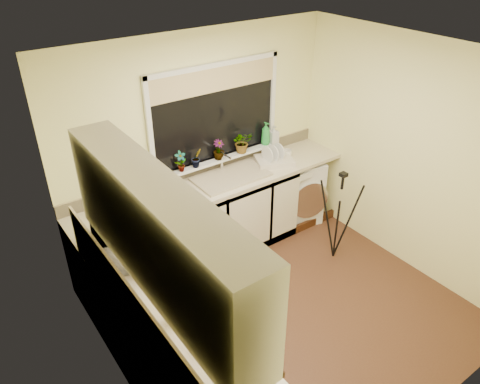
# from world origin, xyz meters

# --- Properties ---
(floor) EXTENTS (3.20, 3.20, 0.00)m
(floor) POSITION_xyz_m (0.00, 0.00, 0.00)
(floor) COLOR #533121
(floor) RESTS_ON ground
(ceiling) EXTENTS (3.20, 3.20, 0.00)m
(ceiling) POSITION_xyz_m (0.00, 0.00, 2.45)
(ceiling) COLOR white
(ceiling) RESTS_ON ground
(wall_back) EXTENTS (3.20, 0.00, 3.20)m
(wall_back) POSITION_xyz_m (0.00, 1.50, 1.23)
(wall_back) COLOR #FDF9A9
(wall_back) RESTS_ON ground
(wall_front) EXTENTS (3.20, 0.00, 3.20)m
(wall_front) POSITION_xyz_m (0.00, -1.50, 1.23)
(wall_front) COLOR #FDF9A9
(wall_front) RESTS_ON ground
(wall_left) EXTENTS (0.00, 3.00, 3.00)m
(wall_left) POSITION_xyz_m (-1.60, 0.00, 1.23)
(wall_left) COLOR #FDF9A9
(wall_left) RESTS_ON ground
(wall_right) EXTENTS (0.00, 3.00, 3.00)m
(wall_right) POSITION_xyz_m (1.60, 0.00, 1.23)
(wall_right) COLOR #FDF9A9
(wall_right) RESTS_ON ground
(base_cabinet_back) EXTENTS (2.55, 0.60, 0.86)m
(base_cabinet_back) POSITION_xyz_m (-0.33, 1.20, 0.43)
(base_cabinet_back) COLOR silver
(base_cabinet_back) RESTS_ON floor
(base_cabinet_left) EXTENTS (0.54, 2.40, 0.86)m
(base_cabinet_left) POSITION_xyz_m (-1.30, -0.30, 0.43)
(base_cabinet_left) COLOR silver
(base_cabinet_left) RESTS_ON floor
(worktop_back) EXTENTS (3.20, 0.60, 0.04)m
(worktop_back) POSITION_xyz_m (0.00, 1.20, 0.88)
(worktop_back) COLOR beige
(worktop_back) RESTS_ON base_cabinet_back
(worktop_left) EXTENTS (0.60, 2.40, 0.04)m
(worktop_left) POSITION_xyz_m (-1.30, -0.30, 0.88)
(worktop_left) COLOR beige
(worktop_left) RESTS_ON base_cabinet_left
(upper_cabinet) EXTENTS (0.28, 1.90, 0.70)m
(upper_cabinet) POSITION_xyz_m (-1.44, -0.45, 1.80)
(upper_cabinet) COLOR silver
(upper_cabinet) RESTS_ON wall_left
(splashback_left) EXTENTS (0.02, 2.40, 0.45)m
(splashback_left) POSITION_xyz_m (-1.59, -0.30, 1.12)
(splashback_left) COLOR beige
(splashback_left) RESTS_ON wall_left
(splashback_back) EXTENTS (3.20, 0.02, 0.14)m
(splashback_back) POSITION_xyz_m (0.00, 1.49, 0.97)
(splashback_back) COLOR beige
(splashback_back) RESTS_ON wall_back
(window_glass) EXTENTS (1.50, 0.02, 1.00)m
(window_glass) POSITION_xyz_m (0.20, 1.49, 1.55)
(window_glass) COLOR black
(window_glass) RESTS_ON wall_back
(window_blind) EXTENTS (1.50, 0.02, 0.25)m
(window_blind) POSITION_xyz_m (0.20, 1.46, 1.92)
(window_blind) COLOR tan
(window_blind) RESTS_ON wall_back
(windowsill) EXTENTS (1.60, 0.14, 0.03)m
(windowsill) POSITION_xyz_m (0.20, 1.43, 1.04)
(windowsill) COLOR white
(windowsill) RESTS_ON wall_back
(sink) EXTENTS (0.82, 0.46, 0.03)m
(sink) POSITION_xyz_m (0.20, 1.20, 0.91)
(sink) COLOR tan
(sink) RESTS_ON worktop_back
(faucet) EXTENTS (0.03, 0.03, 0.24)m
(faucet) POSITION_xyz_m (0.20, 1.38, 1.02)
(faucet) COLOR silver
(faucet) RESTS_ON worktop_back
(washing_machine) EXTENTS (0.71, 0.70, 0.83)m
(washing_machine) POSITION_xyz_m (1.17, 1.22, 0.41)
(washing_machine) COLOR white
(washing_machine) RESTS_ON floor
(laptop) EXTENTS (0.42, 0.40, 0.25)m
(laptop) POSITION_xyz_m (-0.66, 1.17, 0.97)
(laptop) COLOR #9E9EA5
(laptop) RESTS_ON worktop_back
(kettle) EXTENTS (0.14, 0.14, 0.19)m
(kettle) POSITION_xyz_m (-1.19, 0.25, 1.00)
(kettle) COLOR white
(kettle) RESTS_ON worktop_left
(dish_rack) EXTENTS (0.51, 0.45, 0.06)m
(dish_rack) POSITION_xyz_m (0.81, 1.20, 0.93)
(dish_rack) COLOR beige
(dish_rack) RESTS_ON worktop_back
(tripod) EXTENTS (0.68, 0.68, 1.08)m
(tripod) POSITION_xyz_m (1.02, 0.33, 0.54)
(tripod) COLOR black
(tripod) RESTS_ON floor
(glass_jug) EXTENTS (0.12, 0.12, 0.18)m
(glass_jug) POSITION_xyz_m (-1.25, -0.92, 0.99)
(glass_jug) COLOR white
(glass_jug) RESTS_ON worktop_left
(steel_jar) EXTENTS (0.08, 0.08, 0.12)m
(steel_jar) POSITION_xyz_m (-1.31, -0.27, 0.96)
(steel_jar) COLOR silver
(steel_jar) RESTS_ON worktop_left
(microwave) EXTENTS (0.53, 0.66, 0.32)m
(microwave) POSITION_xyz_m (-1.33, 0.63, 1.06)
(microwave) COLOR white
(microwave) RESTS_ON worktop_left
(plant_a) EXTENTS (0.13, 0.09, 0.23)m
(plant_a) POSITION_xyz_m (-0.30, 1.40, 1.16)
(plant_a) COLOR #999999
(plant_a) RESTS_ON windowsill
(plant_b) EXTENTS (0.12, 0.10, 0.21)m
(plant_b) POSITION_xyz_m (-0.11, 1.39, 1.16)
(plant_b) COLOR #999999
(plant_b) RESTS_ON windowsill
(plant_c) EXTENTS (0.13, 0.13, 0.22)m
(plant_c) POSITION_xyz_m (0.18, 1.41, 1.16)
(plant_c) COLOR #999999
(plant_c) RESTS_ON windowsill
(plant_d) EXTENTS (0.27, 0.25, 0.25)m
(plant_d) POSITION_xyz_m (0.49, 1.40, 1.18)
(plant_d) COLOR #999999
(plant_d) RESTS_ON windowsill
(soap_bottle_green) EXTENTS (0.12, 0.12, 0.27)m
(soap_bottle_green) POSITION_xyz_m (0.84, 1.41, 1.19)
(soap_bottle_green) COLOR green
(soap_bottle_green) RESTS_ON windowsill
(soap_bottle_clear) EXTENTS (0.11, 0.11, 0.21)m
(soap_bottle_clear) POSITION_xyz_m (0.95, 1.39, 1.16)
(soap_bottle_clear) COLOR #999999
(soap_bottle_clear) RESTS_ON windowsill
(cup_back) EXTENTS (0.13, 0.13, 0.09)m
(cup_back) POSITION_xyz_m (1.02, 1.22, 0.95)
(cup_back) COLOR white
(cup_back) RESTS_ON worktop_back
(cup_left) EXTENTS (0.12, 0.12, 0.09)m
(cup_left) POSITION_xyz_m (-1.26, -0.58, 0.95)
(cup_left) COLOR beige
(cup_left) RESTS_ON worktop_left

